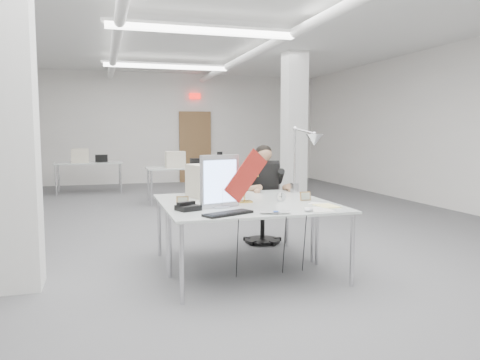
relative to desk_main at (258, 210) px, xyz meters
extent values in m
cube|color=#545456|center=(0.00, 2.50, -0.75)|extent=(10.00, 14.00, 0.02)
cube|color=white|center=(0.00, 2.50, 2.47)|extent=(10.00, 14.00, 0.02)
cube|color=white|center=(0.00, 9.51, 0.86)|extent=(10.00, 0.02, 3.20)
cube|color=white|center=(5.01, 2.50, 0.86)|extent=(0.02, 14.00, 3.20)
cube|color=white|center=(-2.30, 0.50, 0.86)|extent=(0.45, 0.45, 3.20)
cube|color=white|center=(2.50, 5.00, 0.86)|extent=(0.45, 0.45, 3.20)
cube|color=brown|center=(1.20, 9.44, 0.31)|extent=(0.95, 0.08, 2.10)
cube|color=red|center=(1.20, 9.40, 1.81)|extent=(0.32, 0.06, 0.16)
cylinder|color=silver|center=(-1.20, 2.50, 2.28)|extent=(0.16, 13.60, 0.16)
cylinder|color=silver|center=(1.40, 2.50, 2.28)|extent=(0.16, 13.60, 0.16)
cube|color=white|center=(0.00, 2.50, 2.24)|extent=(2.80, 0.14, 0.08)
cube|color=white|center=(0.00, 6.50, 2.24)|extent=(2.80, 0.14, 0.08)
cube|color=silver|center=(0.00, 0.00, 0.00)|extent=(1.80, 0.90, 0.02)
cube|color=silver|center=(0.00, 0.90, 0.00)|extent=(1.80, 0.90, 0.02)
cube|color=silver|center=(0.20, 5.50, 0.00)|extent=(1.60, 0.80, 0.02)
cube|color=silver|center=(-1.80, 7.70, 0.00)|extent=(1.60, 0.80, 0.02)
cube|color=gray|center=(-3.50, 9.15, -0.14)|extent=(0.45, 0.55, 1.20)
cube|color=silver|center=(-0.35, 0.17, 0.28)|extent=(0.43, 0.16, 0.53)
cube|color=maroon|center=(-0.09, 0.14, 0.33)|extent=(0.50, 0.13, 0.55)
cube|color=black|center=(-0.38, -0.26, 0.02)|extent=(0.51, 0.35, 0.02)
imported|color=silver|center=(0.05, -0.37, 0.02)|extent=(0.32, 0.25, 0.02)
ellipsoid|color=silver|center=(0.40, -0.32, 0.03)|extent=(0.10, 0.07, 0.04)
cube|color=black|center=(-0.69, 0.08, 0.04)|extent=(0.26, 0.25, 0.05)
cube|color=olive|center=(-0.70, 0.38, 0.06)|extent=(0.13, 0.06, 0.10)
cube|color=#9B7242|center=(0.67, 0.36, 0.06)|extent=(0.13, 0.03, 0.10)
cylinder|color=#B3B4B8|center=(0.39, 0.39, 0.06)|extent=(0.11, 0.08, 0.11)
cube|color=silver|center=(0.55, -0.24, 0.02)|extent=(0.22, 0.31, 0.01)
cube|color=#EAE18C|center=(0.72, -0.07, 0.02)|extent=(0.20, 0.27, 0.01)
cube|color=silver|center=(0.71, 0.09, 0.02)|extent=(0.24, 0.23, 0.01)
cube|color=#BBB29B|center=(-0.31, 0.94, 0.20)|extent=(0.49, 0.47, 0.38)
camera|label=1|loc=(-1.48, -4.37, 0.78)|focal=35.00mm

